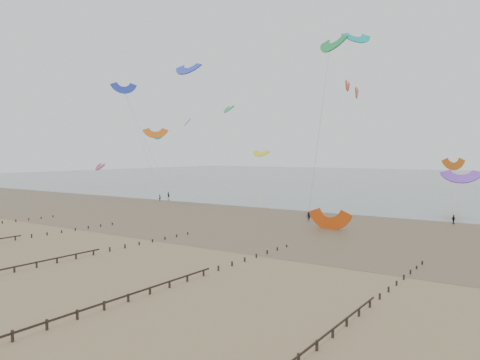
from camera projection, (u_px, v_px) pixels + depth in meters
name	position (u px, v px, depth m)	size (l,w,h in m)	color
ground	(112.00, 244.00, 67.30)	(500.00, 500.00, 0.00)	brown
sea_and_shore	(228.00, 215.00, 97.98)	(500.00, 665.00, 0.03)	#475654
kitesurfer_lead	(160.00, 198.00, 128.46)	(0.63, 0.41, 1.73)	black
kitesurfers	(419.00, 217.00, 89.19)	(102.83, 24.05, 1.84)	black
grounded_kite	(329.00, 229.00, 80.35)	(6.91, 3.62, 5.27)	#D7480D
kites_airborne	(326.00, 119.00, 150.24)	(236.12, 121.49, 44.27)	yellow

